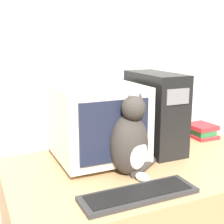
{
  "coord_description": "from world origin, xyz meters",
  "views": [
    {
      "loc": [
        -0.77,
        -0.86,
        1.36
      ],
      "look_at": [
        -0.18,
        0.44,
        1.03
      ],
      "focal_mm": 50.0,
      "sensor_mm": 36.0,
      "label": 1
    }
  ],
  "objects_px": {
    "computer_tower": "(155,112)",
    "pen": "(108,193)",
    "crt_monitor": "(97,122)",
    "cat": "(130,141)",
    "book_stack": "(201,131)",
    "keyboard": "(139,194)"
  },
  "relations": [
    {
      "from": "computer_tower",
      "to": "pen",
      "type": "height_order",
      "value": "computer_tower"
    },
    {
      "from": "crt_monitor",
      "to": "computer_tower",
      "type": "height_order",
      "value": "computer_tower"
    },
    {
      "from": "computer_tower",
      "to": "cat",
      "type": "bearing_deg",
      "value": -138.63
    },
    {
      "from": "crt_monitor",
      "to": "book_stack",
      "type": "xyz_separation_m",
      "value": [
        0.74,
        0.08,
        -0.16
      ]
    },
    {
      "from": "computer_tower",
      "to": "book_stack",
      "type": "relative_size",
      "value": 2.09
    },
    {
      "from": "crt_monitor",
      "to": "computer_tower",
      "type": "distance_m",
      "value": 0.35
    },
    {
      "from": "crt_monitor",
      "to": "pen",
      "type": "bearing_deg",
      "value": -105.65
    },
    {
      "from": "crt_monitor",
      "to": "computer_tower",
      "type": "relative_size",
      "value": 0.99
    },
    {
      "from": "keyboard",
      "to": "crt_monitor",
      "type": "bearing_deg",
      "value": 89.94
    },
    {
      "from": "computer_tower",
      "to": "pen",
      "type": "bearing_deg",
      "value": -139.82
    },
    {
      "from": "cat",
      "to": "computer_tower",
      "type": "bearing_deg",
      "value": 28.81
    },
    {
      "from": "keyboard",
      "to": "book_stack",
      "type": "height_order",
      "value": "book_stack"
    },
    {
      "from": "cat",
      "to": "pen",
      "type": "height_order",
      "value": "cat"
    },
    {
      "from": "keyboard",
      "to": "book_stack",
      "type": "distance_m",
      "value": 0.9
    },
    {
      "from": "crt_monitor",
      "to": "cat",
      "type": "relative_size",
      "value": 1.12
    },
    {
      "from": "crt_monitor",
      "to": "pen",
      "type": "xyz_separation_m",
      "value": [
        -0.1,
        -0.37,
        -0.2
      ]
    },
    {
      "from": "computer_tower",
      "to": "cat",
      "type": "relative_size",
      "value": 1.14
    },
    {
      "from": "crt_monitor",
      "to": "book_stack",
      "type": "bearing_deg",
      "value": 6.55
    },
    {
      "from": "cat",
      "to": "pen",
      "type": "relative_size",
      "value": 2.68
    },
    {
      "from": "computer_tower",
      "to": "book_stack",
      "type": "distance_m",
      "value": 0.43
    },
    {
      "from": "crt_monitor",
      "to": "book_stack",
      "type": "relative_size",
      "value": 2.07
    },
    {
      "from": "crt_monitor",
      "to": "cat",
      "type": "height_order",
      "value": "crt_monitor"
    }
  ]
}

